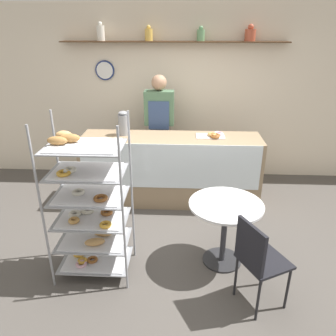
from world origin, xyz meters
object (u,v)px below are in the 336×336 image
Objects in this scene: person_worker at (159,127)px; cafe_chair at (257,257)px; coffee_carafe at (123,123)px; pastry_rack at (89,205)px; cafe_table at (225,218)px; donut_tray_counter at (214,135)px.

person_worker reaches higher than cafe_chair.
coffee_carafe is at bearing 9.28° from cafe_chair.
person_worker is (0.53, 2.10, 0.17)m from pastry_rack.
cafe_table is at bearing -7.64° from cafe_chair.
coffee_carafe is (-1.49, 2.02, 0.59)m from cafe_chair.
cafe_chair is at bearing -82.83° from donut_tray_counter.
cafe_table is 0.86× the size of cafe_chair.
cafe_chair is (1.56, -0.39, -0.24)m from pastry_rack.
person_worker is at bearing 45.80° from coffee_carafe.
cafe_chair reaches higher than cafe_table.
person_worker reaches higher than coffee_carafe.
pastry_rack is 1.38m from cafe_table.
cafe_chair is (1.03, -2.49, -0.41)m from person_worker.
coffee_carafe is 1.25m from donut_tray_counter.
donut_tray_counter is at bearing 50.59° from pastry_rack.
donut_tray_counter is (1.31, 1.59, 0.21)m from pastry_rack.
person_worker is at bearing -4.70° from cafe_chair.
cafe_chair is 2.63× the size of coffee_carafe.
person_worker is at bearing 75.84° from pastry_rack.
pastry_rack is 0.95× the size of person_worker.
pastry_rack is at bearing -129.41° from donut_tray_counter.
person_worker is 2.10m from cafe_table.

